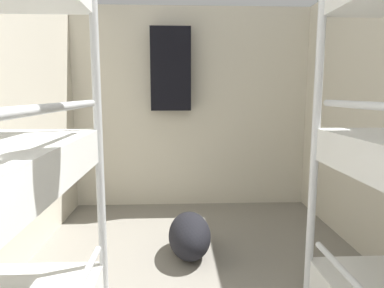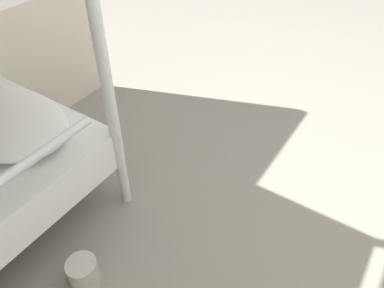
% 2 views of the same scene
% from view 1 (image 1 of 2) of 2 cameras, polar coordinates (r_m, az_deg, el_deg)
% --- Properties ---
extents(wall_back, '(2.80, 0.06, 2.28)m').
position_cam_1_polar(wall_back, '(3.99, -0.16, 5.91)').
color(wall_back, beige).
rests_on(wall_back, ground_plane).
extents(duffel_bag, '(0.34, 0.60, 0.34)m').
position_cam_1_polar(duffel_bag, '(2.88, -0.40, -14.97)').
color(duffel_bag, black).
rests_on(duffel_bag, ground_plane).
extents(hanging_coat, '(0.44, 0.12, 0.90)m').
position_cam_1_polar(hanging_coat, '(3.84, -3.56, 12.33)').
color(hanging_coat, black).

